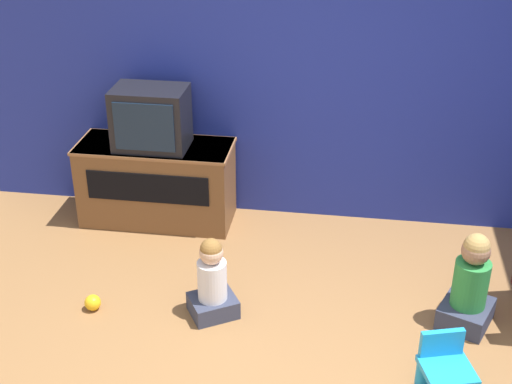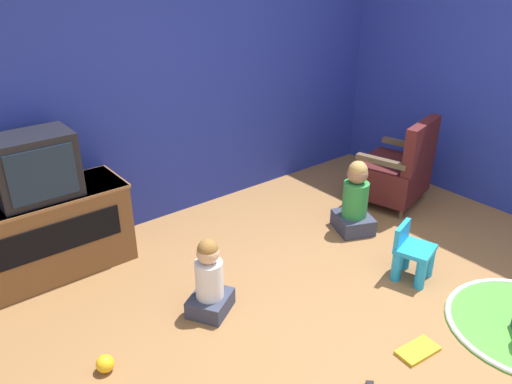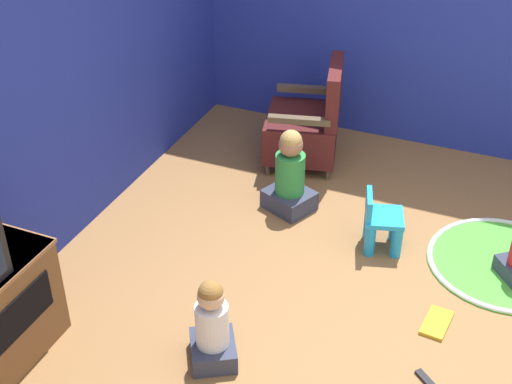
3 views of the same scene
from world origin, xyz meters
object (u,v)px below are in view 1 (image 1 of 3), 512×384
yellow_kid_chair (445,377)px  child_watching_right (212,282)px  child_watching_center (470,286)px  television (151,118)px  tv_cabinet (157,182)px  toy_ball (93,303)px

yellow_kid_chair → child_watching_right: (-1.44, 0.62, 0.05)m
yellow_kid_chair → child_watching_center: bearing=58.1°
television → child_watching_center: 2.62m
tv_cabinet → toy_ball: bearing=-95.1°
child_watching_right → toy_ball: bearing=154.2°
child_watching_right → television: bearing=90.1°
television → child_watching_right: 1.49m
toy_ball → child_watching_right: bearing=5.4°
television → child_watching_center: television is taller
child_watching_right → tv_cabinet: bearing=89.4°
tv_cabinet → yellow_kid_chair: (2.13, -1.80, -0.15)m
child_watching_center → toy_ball: bearing=118.4°
child_watching_center → child_watching_right: (-1.64, -0.15, -0.04)m
child_watching_center → child_watching_right: 1.65m
child_watching_center → television: bearing=90.1°
television → yellow_kid_chair: bearing=-39.6°
yellow_kid_chair → tv_cabinet: bearing=123.1°
television → toy_ball: size_ratio=5.10×
yellow_kid_chair → toy_ball: size_ratio=3.94×
television → yellow_kid_chair: television is taller
tv_cabinet → toy_ball: size_ratio=11.19×
television → toy_ball: television is taller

